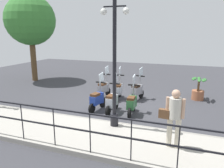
% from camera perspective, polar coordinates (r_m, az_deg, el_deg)
% --- Properties ---
extents(ground_plane, '(28.00, 28.00, 0.00)m').
position_cam_1_polar(ground_plane, '(9.70, 2.38, -5.67)').
color(ground_plane, '#38383D').
extents(promenade_walkway, '(2.20, 20.00, 0.15)m').
position_cam_1_polar(promenade_walkway, '(6.96, -5.83, -12.97)').
color(promenade_walkway, '#A39E93').
rests_on(promenade_walkway, ground_plane).
extents(fence_railing, '(0.04, 16.03, 1.07)m').
position_cam_1_polar(fence_railing, '(5.79, -10.62, -9.92)').
color(fence_railing, black).
rests_on(fence_railing, promenade_walkway).
extents(lamp_post_near, '(0.26, 0.90, 4.12)m').
position_cam_1_polar(lamp_post_near, '(6.83, 0.65, 3.34)').
color(lamp_post_near, black).
rests_on(lamp_post_near, promenade_walkway).
extents(pedestrian_with_bag, '(0.35, 0.65, 1.59)m').
position_cam_1_polar(pedestrian_with_bag, '(5.95, 15.86, -7.59)').
color(pedestrian_with_bag, beige).
rests_on(pedestrian_with_bag, promenade_walkway).
extents(tree_large, '(3.18, 3.18, 5.53)m').
position_cam_1_polar(tree_large, '(15.39, -20.55, 15.27)').
color(tree_large, brown).
rests_on(tree_large, ground_plane).
extents(potted_palm, '(1.06, 0.66, 1.05)m').
position_cam_1_polar(potted_palm, '(11.22, 21.57, -1.62)').
color(potted_palm, '#9E5B3D').
rests_on(potted_palm, ground_plane).
extents(scooter_near_0, '(1.23, 0.44, 1.54)m').
position_cam_1_polar(scooter_near_0, '(8.56, 5.20, -4.91)').
color(scooter_near_0, black).
rests_on(scooter_near_0, ground_plane).
extents(scooter_near_1, '(1.23, 0.44, 1.54)m').
position_cam_1_polar(scooter_near_1, '(8.76, 0.04, -4.42)').
color(scooter_near_1, black).
rests_on(scooter_near_1, ground_plane).
extents(scooter_near_2, '(1.23, 0.46, 1.54)m').
position_cam_1_polar(scooter_near_2, '(9.02, -3.86, -3.94)').
color(scooter_near_2, black).
rests_on(scooter_near_2, ground_plane).
extents(scooter_far_0, '(1.21, 0.52, 1.54)m').
position_cam_1_polar(scooter_far_0, '(10.41, 6.63, -1.65)').
color(scooter_far_0, black).
rests_on(scooter_far_0, ground_plane).
extents(scooter_far_1, '(1.23, 0.46, 1.54)m').
position_cam_1_polar(scooter_far_1, '(10.52, 1.75, -1.41)').
color(scooter_far_1, black).
rests_on(scooter_far_1, ground_plane).
extents(scooter_far_2, '(1.23, 0.45, 1.54)m').
position_cam_1_polar(scooter_far_2, '(10.76, -2.19, -1.08)').
color(scooter_far_2, black).
rests_on(scooter_far_2, ground_plane).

